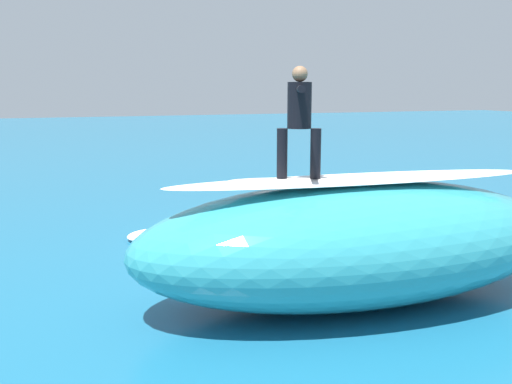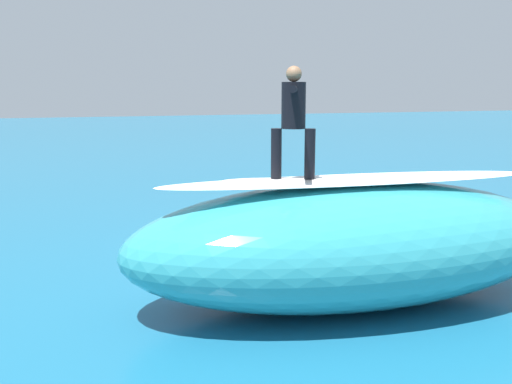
{
  "view_description": "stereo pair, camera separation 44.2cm",
  "coord_description": "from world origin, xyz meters",
  "px_view_note": "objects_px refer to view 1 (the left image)",
  "views": [
    {
      "loc": [
        5.39,
        10.03,
        3.28
      ],
      "look_at": [
        1.58,
        0.45,
        1.42
      ],
      "focal_mm": 40.45,
      "sensor_mm": 36.0,
      "label": 1
    },
    {
      "loc": [
        4.98,
        10.18,
        3.28
      ],
      "look_at": [
        1.58,
        0.45,
        1.42
      ],
      "focal_mm": 40.45,
      "sensor_mm": 36.0,
      "label": 2
    }
  ],
  "objects_px": {
    "surfboard_riding": "(298,182)",
    "surfer_paddling": "(228,231)",
    "surfer_riding": "(299,114)",
    "surfboard_paddling": "(228,237)"
  },
  "relations": [
    {
      "from": "surfer_riding",
      "to": "surfboard_riding",
      "type": "bearing_deg",
      "value": 87.4
    },
    {
      "from": "surfboard_riding",
      "to": "surfer_paddling",
      "type": "relative_size",
      "value": 1.21
    },
    {
      "from": "surfer_riding",
      "to": "surfboard_paddling",
      "type": "xyz_separation_m",
      "value": [
        -0.32,
        -4.16,
        -2.87
      ]
    },
    {
      "from": "surfboard_riding",
      "to": "surfer_riding",
      "type": "xyz_separation_m",
      "value": [
        -0.0,
        -0.0,
        0.98
      ]
    },
    {
      "from": "surfboard_riding",
      "to": "surfboard_paddling",
      "type": "distance_m",
      "value": 4.58
    },
    {
      "from": "surfer_paddling",
      "to": "surfer_riding",
      "type": "bearing_deg",
      "value": -169.1
    },
    {
      "from": "surfboard_riding",
      "to": "surfer_paddling",
      "type": "bearing_deg",
      "value": -70.09
    },
    {
      "from": "surfboard_riding",
      "to": "surfer_riding",
      "type": "bearing_deg",
      "value": -92.6
    },
    {
      "from": "surfboard_riding",
      "to": "surfer_riding",
      "type": "distance_m",
      "value": 0.98
    },
    {
      "from": "surfboard_riding",
      "to": "surfer_paddling",
      "type": "height_order",
      "value": "surfboard_riding"
    }
  ]
}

